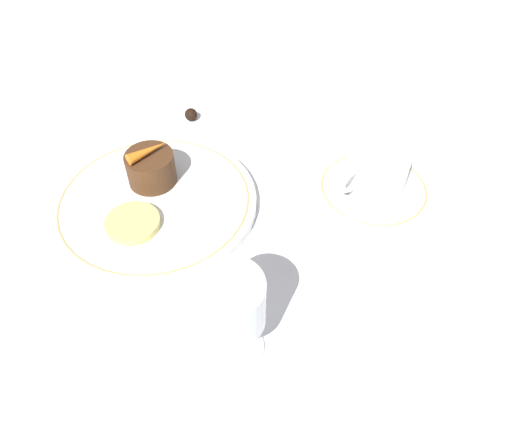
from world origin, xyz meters
TOP-DOWN VIEW (x-y plane):
  - ground_plane at (0.00, 0.00)m, footprint 3.00×3.00m
  - dinner_plate at (0.02, -0.04)m, footprint 0.27×0.27m
  - saucer at (-0.23, 0.12)m, footprint 0.16×0.16m
  - coffee_cup at (-0.23, 0.11)m, footprint 0.11×0.08m
  - spoon at (-0.18, 0.11)m, footprint 0.07×0.11m
  - wine_glass at (0.06, 0.19)m, footprint 0.07×0.07m
  - fork at (-0.17, -0.04)m, footprint 0.05×0.17m
  - dessert_cake at (0.01, -0.07)m, footprint 0.07×0.07m
  - carrot_garnish at (0.01, -0.07)m, footprint 0.06×0.02m
  - pineapple_slice at (0.07, -0.01)m, footprint 0.07×0.07m
  - chocolate_truffle at (-0.12, -0.18)m, footprint 0.02×0.02m

SIDE VIEW (x-z plane):
  - ground_plane at x=0.00m, z-range 0.00..0.00m
  - fork at x=-0.17m, z-range 0.00..0.01m
  - saucer at x=-0.23m, z-range 0.00..0.01m
  - dinner_plate at x=0.02m, z-range 0.00..0.02m
  - chocolate_truffle at x=-0.12m, z-range 0.00..0.02m
  - spoon at x=-0.18m, z-range 0.01..0.01m
  - pineapple_slice at x=0.07m, z-range 0.01..0.02m
  - dessert_cake at x=0.01m, z-range 0.01..0.06m
  - coffee_cup at x=-0.23m, z-range 0.01..0.07m
  - carrot_garnish at x=0.01m, z-range 0.06..0.07m
  - wine_glass at x=0.06m, z-range 0.02..0.13m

